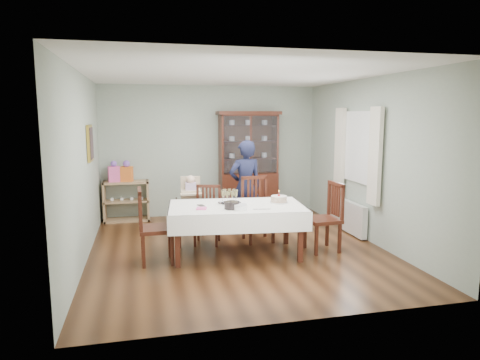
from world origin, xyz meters
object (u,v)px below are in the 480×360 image
object	(u,v)px
chair_end_right	(323,231)
woman	(245,187)
dining_table	(236,230)
sideboard	(126,201)
chair_far_left	(207,227)
chair_end_left	(155,241)
gift_bag_orange	(127,172)
china_cabinet	(248,162)
champagne_tray	(229,199)
gift_bag_pink	(114,172)
high_chair	(191,211)
birthday_cake	(279,200)
chair_far_right	(258,222)

from	to	relation	value
chair_end_right	woman	xyz separation A→B (m)	(-0.93, 1.30, 0.51)
dining_table	sideboard	bearing A→B (deg)	123.33
dining_table	chair_far_left	xyz separation A→B (m)	(-0.34, 0.66, -0.10)
sideboard	woman	bearing A→B (deg)	-32.90
chair_end_left	gift_bag_orange	distance (m)	2.75
china_cabinet	champagne_tray	bearing A→B (deg)	-110.53
dining_table	chair_far_left	distance (m)	0.75
dining_table	chair_far_left	bearing A→B (deg)	117.38
champagne_tray	chair_end_right	bearing A→B (deg)	-9.78
champagne_tray	gift_bag_pink	distance (m)	3.01
chair_end_right	gift_bag_orange	bearing A→B (deg)	-135.29
chair_end_right	chair_end_left	bearing A→B (deg)	-94.38
chair_end_left	champagne_tray	xyz separation A→B (m)	(1.13, 0.23, 0.51)
sideboard	high_chair	world-z (taller)	high_chair
chair_end_right	sideboard	bearing A→B (deg)	-135.24
birthday_cake	gift_bag_pink	distance (m)	3.59
birthday_cake	gift_bag_orange	world-z (taller)	gift_bag_orange
china_cabinet	gift_bag_orange	distance (m)	2.48
chair_end_left	chair_end_right	bearing A→B (deg)	-92.03
high_chair	gift_bag_pink	size ratio (longest dim) A/B	2.52
china_cabinet	high_chair	distance (m)	1.95
chair_end_left	gift_bag_orange	world-z (taller)	gift_bag_orange
birthday_cake	gift_bag_orange	size ratio (longest dim) A/B	0.68
chair_end_right	birthday_cake	xyz separation A→B (m)	(-0.69, 0.14, 0.49)
woman	chair_far_right	bearing A→B (deg)	90.34
gift_bag_pink	chair_far_left	bearing A→B (deg)	-50.43
chair_end_left	gift_bag_pink	bearing A→B (deg)	13.02
woman	gift_bag_orange	bearing A→B (deg)	-40.58
china_cabinet	gift_bag_orange	bearing A→B (deg)	179.96
birthday_cake	woman	bearing A→B (deg)	102.03
chair_end_left	sideboard	bearing A→B (deg)	8.56
chair_end_left	high_chair	world-z (taller)	chair_end_left
chair_end_right	champagne_tray	distance (m)	1.55
china_cabinet	chair_end_right	size ratio (longest dim) A/B	2.04
high_chair	birthday_cake	size ratio (longest dim) A/B	3.69
china_cabinet	sideboard	distance (m)	2.60
high_chair	birthday_cake	world-z (taller)	high_chair
chair_far_right	champagne_tray	distance (m)	0.92
chair_far_left	gift_bag_orange	distance (m)	2.39
china_cabinet	high_chair	world-z (taller)	china_cabinet
chair_far_right	champagne_tray	bearing A→B (deg)	-143.06
china_cabinet	birthday_cake	size ratio (longest dim) A/B	7.66
champagne_tray	gift_bag_pink	bearing A→B (deg)	127.10
chair_end_left	birthday_cake	xyz separation A→B (m)	(1.88, 0.12, 0.49)
sideboard	gift_bag_orange	size ratio (longest dim) A/B	2.16
chair_far_right	chair_end_right	distance (m)	1.13
sideboard	birthday_cake	bearing A→B (deg)	-47.00
sideboard	gift_bag_orange	world-z (taller)	gift_bag_orange
dining_table	chair_end_right	distance (m)	1.37
woman	chair_end_left	bearing A→B (deg)	30.55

